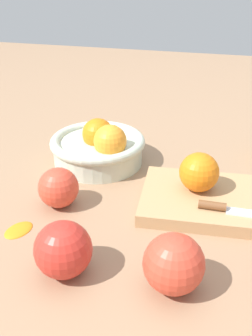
% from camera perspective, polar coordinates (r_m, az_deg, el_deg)
% --- Properties ---
extents(ground_plane, '(2.40, 2.40, 0.00)m').
position_cam_1_polar(ground_plane, '(0.74, 5.13, -4.45)').
color(ground_plane, '#997556').
extents(bowl, '(0.20, 0.20, 0.10)m').
position_cam_1_polar(bowl, '(0.84, -3.81, 3.00)').
color(bowl, beige).
rests_on(bowl, ground_plane).
extents(cutting_board, '(0.21, 0.19, 0.02)m').
position_cam_1_polar(cutting_board, '(0.73, 10.26, -4.47)').
color(cutting_board, tan).
rests_on(cutting_board, ground_plane).
extents(orange_on_board, '(0.07, 0.07, 0.07)m').
position_cam_1_polar(orange_on_board, '(0.72, 10.22, -0.58)').
color(orange_on_board, orange).
rests_on(orange_on_board, cutting_board).
extents(knife, '(0.16, 0.02, 0.01)m').
position_cam_1_polar(knife, '(0.68, 14.78, -5.68)').
color(knife, silver).
rests_on(knife, cutting_board).
extents(apple_front_left, '(0.07, 0.07, 0.07)m').
position_cam_1_polar(apple_front_left, '(0.71, -9.47, -2.74)').
color(apple_front_left, '#D6422D').
rests_on(apple_front_left, ground_plane).
extents(apple_front_right_2, '(0.08, 0.08, 0.08)m').
position_cam_1_polar(apple_front_right_2, '(0.54, 6.72, -13.21)').
color(apple_front_right_2, '#D6422D').
rests_on(apple_front_right_2, ground_plane).
extents(apple_front_left_2, '(0.08, 0.08, 0.08)m').
position_cam_1_polar(apple_front_left_2, '(0.57, -8.82, -11.25)').
color(apple_front_left_2, red).
rests_on(apple_front_left_2, ground_plane).
extents(citrus_peel, '(0.05, 0.06, 0.01)m').
position_cam_1_polar(citrus_peel, '(0.68, -14.88, -8.19)').
color(citrus_peel, orange).
rests_on(citrus_peel, ground_plane).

